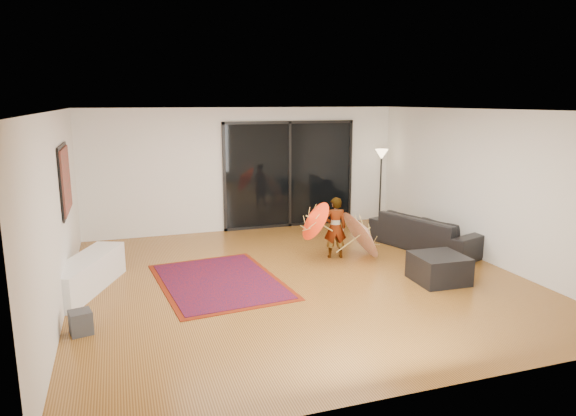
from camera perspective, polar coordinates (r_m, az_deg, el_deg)
name	(u,v)px	position (r m, az deg, el deg)	size (l,w,h in m)	color
floor	(299,279)	(8.42, 1.27, -7.86)	(7.00, 7.00, 0.00)	#99662A
ceiling	(300,110)	(7.93, 1.36, 10.83)	(7.00, 7.00, 0.00)	white
wall_back	(246,170)	(11.38, -4.68, 4.28)	(7.00, 7.00, 0.00)	silver
wall_front	(426,262)	(5.02, 15.06, -5.85)	(7.00, 7.00, 0.00)	silver
wall_left	(58,212)	(7.65, -24.18, -0.44)	(7.00, 7.00, 0.00)	silver
wall_right	(484,186)	(9.81, 20.95, 2.32)	(7.00, 7.00, 0.00)	silver
sliding_door	(289,174)	(11.65, 0.16, 3.75)	(3.06, 0.07, 2.40)	black
painting	(65,180)	(8.58, -23.50, 2.88)	(0.04, 1.28, 1.08)	black
media_console	(86,274)	(8.41, -21.52, -6.89)	(0.46, 1.86, 0.52)	white
speaker	(81,322)	(7.00, -22.04, -11.70)	(0.26, 0.26, 0.29)	#424244
persian_rug	(219,281)	(8.35, -7.62, -8.07)	(2.07, 2.71, 0.02)	#621908
sofa	(426,232)	(10.38, 15.11, -2.57)	(2.26, 0.88, 0.66)	black
ottoman	(439,268)	(8.58, 16.41, -6.44)	(0.77, 0.77, 0.44)	black
floor_lamp	(381,165)	(12.09, 10.32, 4.71)	(0.30, 0.30, 1.75)	black
child	(335,227)	(9.42, 5.26, -2.17)	(0.41, 0.27, 1.13)	#999999
parasol_orange	(308,221)	(9.14, 2.24, -1.50)	(0.55, 0.76, 0.84)	#F8320D
parasol_white	(368,230)	(9.56, 8.91, -2.45)	(0.69, 1.00, 1.00)	silver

